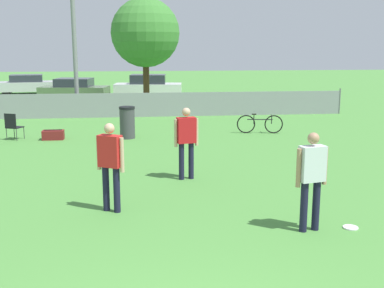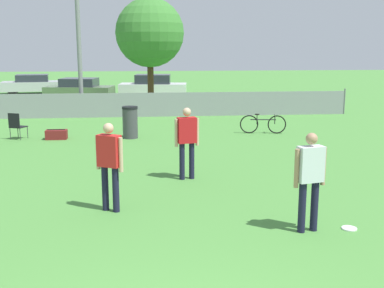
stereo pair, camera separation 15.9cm
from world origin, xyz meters
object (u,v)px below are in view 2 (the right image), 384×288
object	(u,v)px
trash_bin	(130,122)
parked_car_silver	(33,84)
gear_bag_sideline	(56,135)
player_receiver_white	(310,175)
player_defender_red	(109,160)
parked_car_white	(153,87)
folding_chair_sideline	(17,125)
player_thrower_red	(187,138)
tree_near_pole	(150,33)
bicycle_sideline	(263,124)
parked_car_olive	(80,90)
frisbee_disc	(349,228)

from	to	relation	value
trash_bin	parked_car_silver	distance (m)	18.26
trash_bin	gear_bag_sideline	size ratio (longest dim) A/B	1.56
player_receiver_white	player_defender_red	bearing A→B (deg)	145.12
player_receiver_white	parked_car_white	xyz separation A→B (m)	(-2.20, 22.20, -0.32)
player_defender_red	player_receiver_white	size ratio (longest dim) A/B	1.00
folding_chair_sideline	parked_car_white	distance (m)	13.90
player_thrower_red	folding_chair_sideline	xyz separation A→B (m)	(-5.39, 5.65, -0.50)
folding_chair_sideline	trash_bin	xyz separation A→B (m)	(3.90, -0.15, 0.04)
gear_bag_sideline	trash_bin	bearing A→B (deg)	-1.11
player_defender_red	gear_bag_sideline	distance (m)	8.11
player_receiver_white	folding_chair_sideline	xyz separation A→B (m)	(-7.18, 9.22, -0.50)
tree_near_pole	parked_car_silver	bearing A→B (deg)	132.77
bicycle_sideline	gear_bag_sideline	bearing A→B (deg)	-168.07
tree_near_pole	parked_car_olive	distance (m)	6.67
bicycle_sideline	parked_car_silver	bearing A→B (deg)	134.71
player_thrower_red	gear_bag_sideline	size ratio (longest dim) A/B	2.43
player_thrower_red	parked_car_white	xyz separation A→B (m)	(-0.42, 18.63, -0.32)
frisbee_disc	tree_near_pole	bearing A→B (deg)	100.37
tree_near_pole	bicycle_sideline	distance (m)	9.56
gear_bag_sideline	parked_car_olive	xyz separation A→B (m)	(-0.76, 12.45, 0.48)
player_thrower_red	folding_chair_sideline	bearing A→B (deg)	122.29
player_receiver_white	frisbee_disc	size ratio (longest dim) A/B	6.45
bicycle_sideline	parked_car_white	bearing A→B (deg)	115.52
folding_chair_sideline	parked_car_white	bearing A→B (deg)	-86.89
gear_bag_sideline	parked_car_silver	size ratio (longest dim) A/B	0.17
parked_car_olive	parked_car_white	world-z (taller)	parked_car_white
trash_bin	parked_car_olive	bearing A→B (deg)	104.85
frisbee_disc	gear_bag_sideline	bearing A→B (deg)	125.96
tree_near_pole	bicycle_sideline	size ratio (longest dim) A/B	3.32
player_receiver_white	bicycle_sideline	distance (m)	9.66
frisbee_disc	parked_car_olive	xyz separation A→B (m)	(-7.37, 21.56, 0.63)
player_thrower_red	frisbee_disc	xyz separation A→B (m)	(2.56, -3.55, -1.01)
parked_car_silver	parked_car_olive	bearing A→B (deg)	-58.68
bicycle_sideline	parked_car_olive	size ratio (longest dim) A/B	0.41
tree_near_pole	frisbee_disc	bearing A→B (deg)	-79.63
frisbee_disc	bicycle_sideline	xyz separation A→B (m)	(0.80, 9.49, 0.34)
parked_car_silver	parked_car_white	world-z (taller)	parked_car_white
tree_near_pole	player_defender_red	size ratio (longest dim) A/B	3.21
player_defender_red	trash_bin	world-z (taller)	player_defender_red
frisbee_disc	trash_bin	world-z (taller)	trash_bin
player_defender_red	parked_car_white	world-z (taller)	player_defender_red
frisbee_disc	bicycle_sideline	world-z (taller)	bicycle_sideline
gear_bag_sideline	player_receiver_white	bearing A→B (deg)	-57.40
tree_near_pole	parked_car_silver	distance (m)	11.98
parked_car_silver	parked_car_olive	distance (m)	5.71
player_receiver_white	gear_bag_sideline	size ratio (longest dim) A/B	2.43
folding_chair_sideline	parked_car_silver	distance (m)	17.01
frisbee_disc	parked_car_silver	bearing A→B (deg)	113.05
folding_chair_sideline	tree_near_pole	bearing A→B (deg)	-95.88
tree_near_pole	player_thrower_red	world-z (taller)	tree_near_pole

